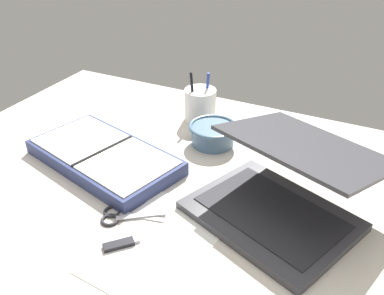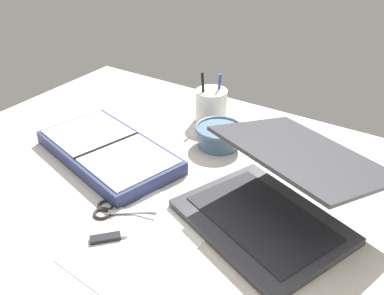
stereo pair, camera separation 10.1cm
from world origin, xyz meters
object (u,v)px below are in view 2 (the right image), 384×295
Objects in this scene: bowl at (219,135)px; scissors at (112,210)px; laptop at (276,198)px; pen_cup at (211,105)px; planner at (108,152)px.

bowl is 37.10cm from scissors.
laptop is 46.11cm from pen_cup.
scissors is (3.90, -47.96, -4.53)cm from pen_cup.
planner is at bearing -134.23° from bowl.
bowl reaches higher than scissors.
bowl is 14.72cm from pen_cup.
bowl is at bearing 60.75° from planner.
scissors is (15.13, -15.61, -1.55)cm from planner.
pen_cup is at bearing 158.96° from laptop.
laptop reaches higher than bowl.
planner is (-11.23, -32.35, -2.97)cm from pen_cup.
scissors is (-5.32, -36.61, -2.82)cm from bowl.
bowl is 0.98× the size of scissors.
laptop is at bearing 5.25° from scissors.
laptop is 1.03× the size of planner.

